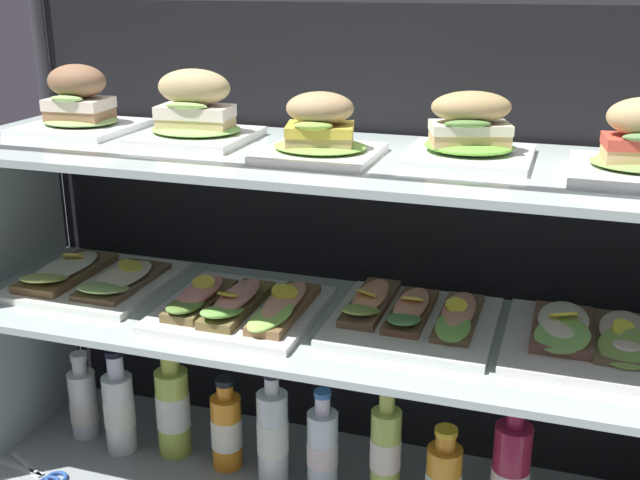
# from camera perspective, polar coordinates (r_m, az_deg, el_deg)

# --- Properties ---
(case_frame) EXTENTS (1.39, 0.44, 0.98)m
(case_frame) POSITION_cam_1_polar(r_m,az_deg,el_deg) (1.49, 1.75, 0.78)
(case_frame) COLOR #333338
(case_frame) RESTS_ON ground
(riser_lower_tier) EXTENTS (1.34, 0.38, 0.35)m
(riser_lower_tier) POSITION_cam_1_polar(r_m,az_deg,el_deg) (1.49, 0.00, -12.40)
(riser_lower_tier) COLOR silver
(riser_lower_tier) RESTS_ON case_base_deck
(shelf_lower_glass) EXTENTS (1.35, 0.40, 0.01)m
(shelf_lower_glass) POSITION_cam_1_polar(r_m,az_deg,el_deg) (1.40, 0.00, -6.08)
(shelf_lower_glass) COLOR silver
(shelf_lower_glass) RESTS_ON riser_lower_tier
(riser_upper_tier) EXTENTS (1.34, 0.38, 0.29)m
(riser_upper_tier) POSITION_cam_1_polar(r_m,az_deg,el_deg) (1.35, 0.00, -0.27)
(riser_upper_tier) COLOR silver
(riser_upper_tier) RESTS_ON shelf_lower_glass
(shelf_upper_glass) EXTENTS (1.35, 0.40, 0.01)m
(shelf_upper_glass) POSITION_cam_1_polar(r_m,az_deg,el_deg) (1.31, 0.00, 5.98)
(shelf_upper_glass) COLOR silver
(shelf_upper_glass) RESTS_ON riser_upper_tier
(plated_roll_sandwich_mid_right) EXTENTS (0.20, 0.20, 0.12)m
(plated_roll_sandwich_mid_right) POSITION_cam_1_polar(r_m,az_deg,el_deg) (1.56, -17.07, 9.23)
(plated_roll_sandwich_mid_right) COLOR white
(plated_roll_sandwich_mid_right) RESTS_ON shelf_upper_glass
(plated_roll_sandwich_mid_left) EXTENTS (0.19, 0.19, 0.13)m
(plated_roll_sandwich_mid_left) POSITION_cam_1_polar(r_m,az_deg,el_deg) (1.42, -9.03, 8.92)
(plated_roll_sandwich_mid_left) COLOR white
(plated_roll_sandwich_mid_left) RESTS_ON shelf_upper_glass
(plated_roll_sandwich_far_right) EXTENTS (0.18, 0.18, 0.11)m
(plated_roll_sandwich_far_right) POSITION_cam_1_polar(r_m,az_deg,el_deg) (1.27, -0.01, 7.68)
(plated_roll_sandwich_far_right) COLOR white
(plated_roll_sandwich_far_right) RESTS_ON shelf_upper_glass
(plated_roll_sandwich_near_right_corner) EXTENTS (0.20, 0.20, 0.11)m
(plated_roll_sandwich_near_right_corner) POSITION_cam_1_polar(r_m,az_deg,el_deg) (1.28, 10.78, 7.46)
(plated_roll_sandwich_near_right_corner) COLOR white
(plated_roll_sandwich_near_right_corner) RESTS_ON shelf_upper_glass
(open_sandwich_tray_mid_right) EXTENTS (0.28, 0.28, 0.06)m
(open_sandwich_tray_mid_right) POSITION_cam_1_polar(r_m,az_deg,el_deg) (1.60, -16.25, -2.70)
(open_sandwich_tray_mid_right) COLOR white
(open_sandwich_tray_mid_right) RESTS_ON shelf_lower_glass
(open_sandwich_tray_right_of_center) EXTENTS (0.28, 0.28, 0.06)m
(open_sandwich_tray_right_of_center) POSITION_cam_1_polar(r_m,az_deg,el_deg) (1.42, -5.81, -4.75)
(open_sandwich_tray_right_of_center) COLOR white
(open_sandwich_tray_right_of_center) RESTS_ON shelf_lower_glass
(open_sandwich_tray_near_left_corner) EXTENTS (0.28, 0.28, 0.06)m
(open_sandwich_tray_near_left_corner) POSITION_cam_1_polar(r_m,az_deg,el_deg) (1.38, 6.68, -5.49)
(open_sandwich_tray_near_left_corner) COLOR white
(open_sandwich_tray_near_left_corner) RESTS_ON shelf_lower_glass
(open_sandwich_tray_near_right_corner) EXTENTS (0.28, 0.28, 0.07)m
(open_sandwich_tray_near_right_corner) POSITION_cam_1_polar(r_m,az_deg,el_deg) (1.36, 19.12, -6.75)
(open_sandwich_tray_near_right_corner) COLOR white
(open_sandwich_tray_near_right_corner) RESTS_ON shelf_lower_glass
(juice_bottle_front_right_end) EXTENTS (0.06, 0.06, 0.19)m
(juice_bottle_front_right_end) POSITION_cam_1_polar(r_m,az_deg,el_deg) (1.79, -16.77, -11.21)
(juice_bottle_front_right_end) COLOR white
(juice_bottle_front_right_end) RESTS_ON case_base_deck
(juice_bottle_front_fourth) EXTENTS (0.06, 0.06, 0.23)m
(juice_bottle_front_fourth) POSITION_cam_1_polar(r_m,az_deg,el_deg) (1.71, -14.36, -11.82)
(juice_bottle_front_fourth) COLOR white
(juice_bottle_front_fourth) RESTS_ON case_base_deck
(juice_bottle_front_left_end) EXTENTS (0.07, 0.07, 0.24)m
(juice_bottle_front_left_end) POSITION_cam_1_polar(r_m,az_deg,el_deg) (1.67, -10.60, -11.89)
(juice_bottle_front_left_end) COLOR #B4D34E
(juice_bottle_front_left_end) RESTS_ON case_base_deck
(juice_bottle_near_post) EXTENTS (0.06, 0.06, 0.20)m
(juice_bottle_near_post) POSITION_cam_1_polar(r_m,az_deg,el_deg) (1.62, -6.79, -13.47)
(juice_bottle_near_post) COLOR orange
(juice_bottle_near_post) RESTS_ON case_base_deck
(juice_bottle_front_middle) EXTENTS (0.06, 0.06, 0.24)m
(juice_bottle_front_middle) POSITION_cam_1_polar(r_m,az_deg,el_deg) (1.56, -3.45, -13.94)
(juice_bottle_front_middle) COLOR silver
(juice_bottle_front_middle) RESTS_ON case_base_deck
(juice_bottle_front_second) EXTENTS (0.06, 0.06, 0.21)m
(juice_bottle_front_second) POSITION_cam_1_polar(r_m,az_deg,el_deg) (1.55, 0.30, -14.92)
(juice_bottle_front_second) COLOR white
(juice_bottle_front_second) RESTS_ON case_base_deck
(juice_bottle_back_right) EXTENTS (0.06, 0.06, 0.24)m
(juice_bottle_back_right) POSITION_cam_1_polar(r_m,az_deg,el_deg) (1.51, 4.77, -15.10)
(juice_bottle_back_right) COLOR #B1CD56
(juice_bottle_back_right) RESTS_ON case_base_deck
(juice_bottle_tucked_behind) EXTENTS (0.07, 0.07, 0.19)m
(juice_bottle_tucked_behind) POSITION_cam_1_polar(r_m,az_deg,el_deg) (1.50, 8.97, -16.78)
(juice_bottle_tucked_behind) COLOR orange
(juice_bottle_tucked_behind) RESTS_ON case_base_deck
(juice_bottle_back_left) EXTENTS (0.07, 0.07, 0.25)m
(juice_bottle_back_left) POSITION_cam_1_polar(r_m,az_deg,el_deg) (1.50, 13.63, -16.28)
(juice_bottle_back_left) COLOR maroon
(juice_bottle_back_left) RESTS_ON case_base_deck
(kitchen_scissors) EXTENTS (0.17, 0.10, 0.01)m
(kitchen_scissors) POSITION_cam_1_polar(r_m,az_deg,el_deg) (1.70, -19.27, -15.94)
(kitchen_scissors) COLOR silver
(kitchen_scissors) RESTS_ON case_base_deck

